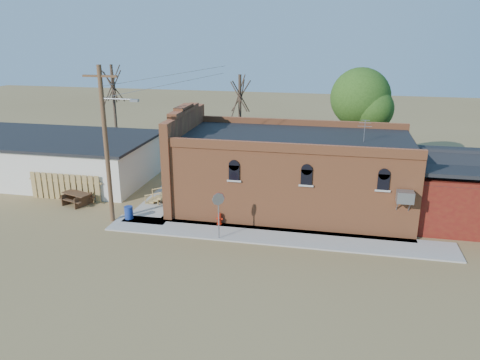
% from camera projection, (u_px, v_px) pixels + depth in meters
% --- Properties ---
extents(ground, '(120.00, 120.00, 0.00)m').
position_uv_depth(ground, '(245.00, 242.00, 24.95)').
color(ground, olive).
rests_on(ground, ground).
extents(sidewalk_south, '(19.00, 2.20, 0.08)m').
position_uv_depth(sidewalk_south, '(275.00, 236.00, 25.48)').
color(sidewalk_south, '#9E9991').
rests_on(sidewalk_south, ground).
extents(sidewalk_west, '(2.60, 10.00, 0.08)m').
position_uv_depth(sidewalk_west, '(171.00, 195.00, 31.75)').
color(sidewalk_west, '#9E9991').
rests_on(sidewalk_west, ground).
extents(brick_bar, '(16.40, 7.97, 6.30)m').
position_uv_depth(brick_bar, '(288.00, 172.00, 29.01)').
color(brick_bar, '#B36036').
rests_on(brick_bar, ground).
extents(red_shed, '(5.40, 6.40, 4.30)m').
position_uv_depth(red_shed, '(457.00, 183.00, 27.11)').
color(red_shed, '#601110').
rests_on(red_shed, ground).
extents(storage_building, '(20.40, 8.40, 3.17)m').
position_uv_depth(storage_building, '(21.00, 155.00, 35.61)').
color(storage_building, silver).
rests_on(storage_building, ground).
extents(wood_fence, '(5.20, 0.10, 1.80)m').
position_uv_depth(wood_fence, '(65.00, 187.00, 30.71)').
color(wood_fence, olive).
rests_on(wood_fence, ground).
extents(utility_pole, '(3.12, 0.26, 9.00)m').
position_uv_depth(utility_pole, '(107.00, 142.00, 26.17)').
color(utility_pole, '#513D20').
rests_on(utility_pole, ground).
extents(tree_bare_near, '(2.80, 2.80, 7.65)m').
position_uv_depth(tree_bare_near, '(240.00, 95.00, 35.77)').
color(tree_bare_near, '#4F382D').
rests_on(tree_bare_near, ground).
extents(tree_bare_far, '(2.80, 2.80, 8.16)m').
position_uv_depth(tree_bare_far, '(113.00, 85.00, 38.73)').
color(tree_bare_far, '#4F382D').
rests_on(tree_bare_far, ground).
extents(tree_leafy, '(4.40, 4.40, 8.15)m').
position_uv_depth(tree_leafy, '(360.00, 98.00, 34.48)').
color(tree_leafy, '#4F382D').
rests_on(tree_leafy, ground).
extents(fire_hydrant, '(0.39, 0.36, 0.71)m').
position_uv_depth(fire_hydrant, '(219.00, 219.00, 26.84)').
color(fire_hydrant, '#AD1B09').
rests_on(fire_hydrant, sidewalk_south).
extents(stop_sign, '(0.58, 0.50, 2.59)m').
position_uv_depth(stop_sign, '(218.00, 203.00, 24.58)').
color(stop_sign, gray).
rests_on(stop_sign, sidewalk_south).
extents(trash_barrel, '(0.66, 0.66, 0.77)m').
position_uv_depth(trash_barrel, '(129.00, 213.00, 27.63)').
color(trash_barrel, navy).
rests_on(trash_barrel, sidewalk_west).
extents(picnic_table, '(2.23, 1.94, 0.78)m').
position_uv_depth(picnic_table, '(77.00, 197.00, 30.05)').
color(picnic_table, '#462D1C').
rests_on(picnic_table, ground).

